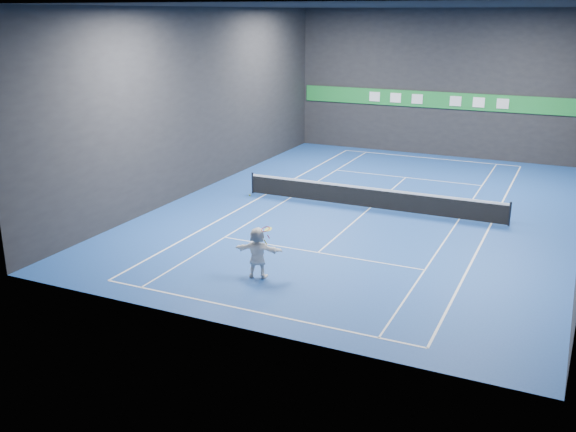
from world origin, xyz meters
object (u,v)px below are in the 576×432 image
at_px(player, 258,252).
at_px(tennis_net, 370,197).
at_px(tennis_ball, 250,195).
at_px(tennis_racket, 266,231).

distance_m(player, tennis_net, 9.51).
distance_m(tennis_ball, tennis_racket, 1.32).
distance_m(tennis_net, tennis_racket, 9.50).
height_order(tennis_net, tennis_racket, tennis_racket).
height_order(tennis_ball, tennis_racket, tennis_ball).
relative_size(tennis_net, tennis_racket, 18.97).
xyz_separation_m(player, tennis_racket, (0.31, 0.05, 0.81)).
bearing_deg(tennis_ball, player, -21.50).
bearing_deg(tennis_racket, player, -171.19).
distance_m(tennis_ball, tennis_net, 9.70).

